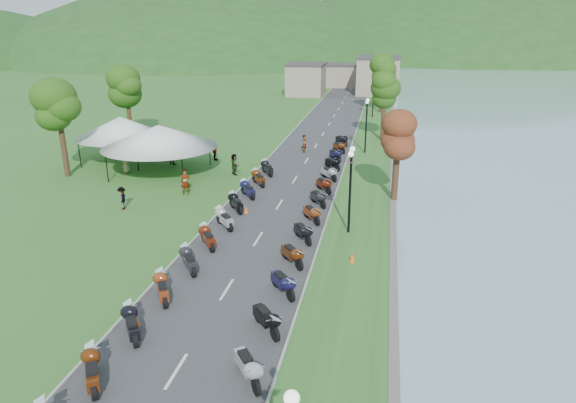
# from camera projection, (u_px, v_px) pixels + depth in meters

# --- Properties ---
(road) EXTENTS (7.00, 120.00, 0.02)m
(road) POSITION_uv_depth(u_px,v_px,m) (316.00, 146.00, 51.59)
(road) COLOR #3C3C3F
(road) RESTS_ON ground
(hills_backdrop) EXTENTS (360.00, 120.00, 76.00)m
(hills_backdrop) POSITION_uv_depth(u_px,v_px,m) (372.00, 55.00, 199.99)
(hills_backdrop) COLOR #285621
(hills_backdrop) RESTS_ON ground
(far_building) EXTENTS (18.00, 16.00, 5.00)m
(far_building) POSITION_uv_depth(u_px,v_px,m) (339.00, 77.00, 92.86)
(far_building) COLOR gray
(far_building) RESTS_ON ground
(moto_row_left) EXTENTS (2.60, 37.30, 1.10)m
(moto_row_left) POSITION_uv_depth(u_px,v_px,m) (187.00, 261.00, 25.44)
(moto_row_left) COLOR #331411
(moto_row_left) RESTS_ON ground
(moto_row_right) EXTENTS (2.60, 39.19, 1.10)m
(moto_row_right) POSITION_uv_depth(u_px,v_px,m) (318.00, 198.00, 34.64)
(moto_row_right) COLOR #331411
(moto_row_right) RESTS_ON ground
(vendor_tent_main) EXTENTS (6.19, 6.19, 4.00)m
(vendor_tent_main) POSITION_uv_depth(u_px,v_px,m) (160.00, 149.00, 41.60)
(vendor_tent_main) COLOR white
(vendor_tent_main) RESTS_ON ground
(vendor_tent_side) EXTENTS (5.28, 5.28, 4.00)m
(vendor_tent_side) POSITION_uv_depth(u_px,v_px,m) (122.00, 139.00, 45.20)
(vendor_tent_side) COLOR white
(vendor_tent_side) RESTS_ON ground
(tree_park_left) EXTENTS (3.38, 3.38, 9.38)m
(tree_park_left) POSITION_uv_depth(u_px,v_px,m) (59.00, 118.00, 39.95)
(tree_park_left) COLOR #306117
(tree_park_left) RESTS_ON ground
(tree_lakeside) EXTENTS (2.38, 2.38, 6.60)m
(tree_lakeside) POSITION_uv_depth(u_px,v_px,m) (397.00, 154.00, 34.84)
(tree_lakeside) COLOR #306117
(tree_lakeside) RESTS_ON ground
(pedestrian_a) EXTENTS (0.83, 0.76, 1.86)m
(pedestrian_a) POSITION_uv_depth(u_px,v_px,m) (186.00, 194.00, 37.03)
(pedestrian_a) COLOR slate
(pedestrian_a) RESTS_ON ground
(pedestrian_b) EXTENTS (1.07, 0.86, 1.93)m
(pedestrian_b) POSITION_uv_depth(u_px,v_px,m) (173.00, 164.00, 44.93)
(pedestrian_b) COLOR slate
(pedestrian_b) RESTS_ON ground
(pedestrian_c) EXTENTS (0.76, 1.06, 1.52)m
(pedestrian_c) POSITION_uv_depth(u_px,v_px,m) (123.00, 209.00, 34.11)
(pedestrian_c) COLOR slate
(pedestrian_c) RESTS_ON ground
(traffic_cone_near) EXTENTS (0.36, 0.36, 0.56)m
(traffic_cone_near) POSITION_uv_depth(u_px,v_px,m) (136.00, 320.00, 20.83)
(traffic_cone_near) COLOR #F2590C
(traffic_cone_near) RESTS_ON ground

